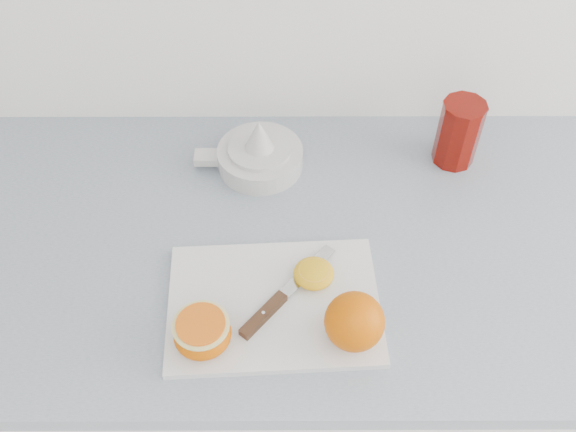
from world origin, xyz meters
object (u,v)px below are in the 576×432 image
at_px(half_orange, 202,333).
at_px(citrus_juicer, 259,154).
at_px(cutting_board, 274,304).
at_px(counter, 336,364).
at_px(red_tumbler, 458,135).

height_order(half_orange, citrus_juicer, citrus_juicer).
xyz_separation_m(half_orange, citrus_juicer, (0.07, 0.37, -0.01)).
distance_m(cutting_board, half_orange, 0.12).
bearing_deg(cutting_board, citrus_juicer, 95.64).
bearing_deg(counter, cutting_board, -132.01).
relative_size(half_orange, citrus_juicer, 0.42).
bearing_deg(counter, half_orange, -137.27).
distance_m(counter, red_tumbler, 0.57).
xyz_separation_m(counter, citrus_juicer, (-0.16, 0.16, 0.47)).
distance_m(counter, citrus_juicer, 0.52).
bearing_deg(cutting_board, red_tumbler, 44.70).
distance_m(counter, half_orange, 0.57).
height_order(counter, half_orange, half_orange).
xyz_separation_m(counter, cutting_board, (-0.13, -0.14, 0.45)).
bearing_deg(red_tumbler, citrus_juicer, -177.23).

